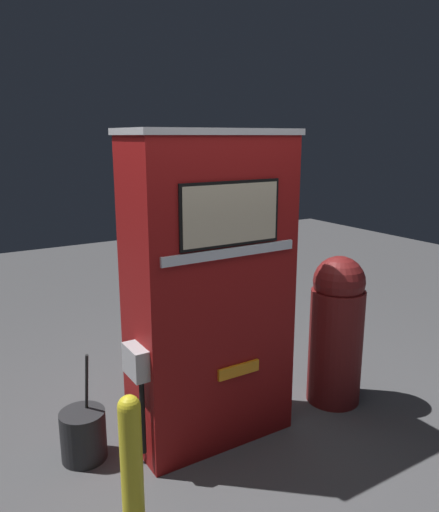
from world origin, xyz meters
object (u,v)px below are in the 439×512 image
object	(u,v)px
gas_pump	(210,291)
safety_bollard	(132,466)
trash_bin	(336,329)
squeegee_bucket	(83,435)

from	to	relation	value
gas_pump	safety_bollard	distance (m)	1.20
trash_bin	squeegee_bucket	size ratio (longest dim) A/B	1.60
trash_bin	gas_pump	bearing A→B (deg)	173.54
gas_pump	squeegee_bucket	distance (m)	1.24
trash_bin	squeegee_bucket	world-z (taller)	trash_bin
safety_bollard	trash_bin	size ratio (longest dim) A/B	0.70
gas_pump	safety_bollard	world-z (taller)	gas_pump
squeegee_bucket	safety_bollard	bearing A→B (deg)	-88.74
gas_pump	trash_bin	bearing A→B (deg)	-6.46
safety_bollard	gas_pump	bearing A→B (deg)	36.71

